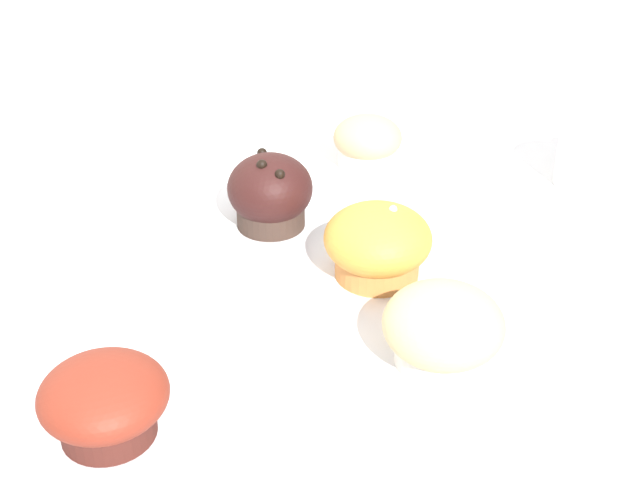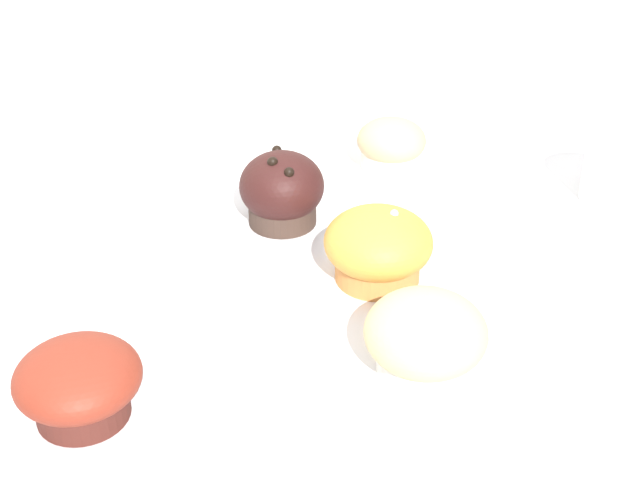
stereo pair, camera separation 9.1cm
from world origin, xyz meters
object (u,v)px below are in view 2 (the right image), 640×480
object	(u,v)px
muffin_front_right	(282,191)
muffin_back_right	(425,338)
muffin_front_center	(378,247)
muffin_front_left	(391,145)
coffee_cup	(618,168)
muffin_back_left	(79,383)

from	to	relation	value
muffin_front_right	muffin_back_right	bearing A→B (deg)	-96.00
muffin_front_center	muffin_front_right	size ratio (longest dim) A/B	1.16
muffin_back_right	muffin_front_left	size ratio (longest dim) A/B	1.26
muffin_front_center	coffee_cup	size ratio (longest dim) A/B	1.02
muffin_front_center	muffin_front_right	distance (m)	0.15
muffin_back_right	muffin_front_left	bearing A→B (deg)	57.12
muffin_back_left	muffin_back_right	bearing A→B (deg)	-21.91
muffin_front_center	muffin_back_right	size ratio (longest dim) A/B	1.02
muffin_front_right	muffin_front_left	bearing A→B (deg)	12.18
muffin_front_left	coffee_cup	size ratio (longest dim) A/B	0.80
muffin_back_left	coffee_cup	size ratio (longest dim) A/B	0.97
muffin_back_left	muffin_front_right	size ratio (longest dim) A/B	1.10
muffin_front_right	coffee_cup	xyz separation A→B (m)	(0.36, -0.17, 0.00)
muffin_front_left	muffin_front_right	bearing A→B (deg)	-167.82
muffin_back_left	muffin_front_left	bearing A→B (deg)	24.45
coffee_cup	muffin_back_right	bearing A→B (deg)	-162.41
muffin_front_center	coffee_cup	xyz separation A→B (m)	(0.34, -0.02, 0.00)
muffin_front_right	muffin_back_left	bearing A→B (deg)	-149.07
muffin_front_left	coffee_cup	world-z (taller)	coffee_cup
muffin_front_right	coffee_cup	bearing A→B (deg)	-25.17
muffin_front_center	coffee_cup	bearing A→B (deg)	-2.90
muffin_front_left	muffin_front_right	distance (m)	0.19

